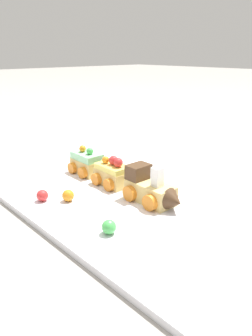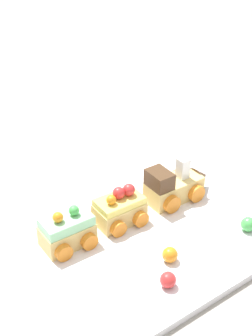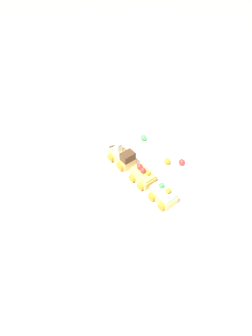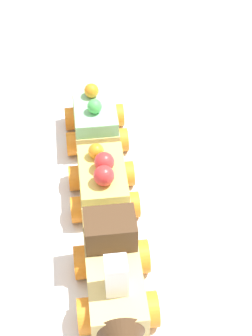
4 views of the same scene
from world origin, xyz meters
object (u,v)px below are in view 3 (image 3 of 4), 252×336
object	(u,v)px
cake_car_lemon	(143,176)
cake_train_locomotive	(121,156)
cake_car_mint	(163,195)
gumball_orange	(167,161)
gumball_green	(143,138)
gumball_red	(182,162)

from	to	relation	value
cake_car_lemon	cake_train_locomotive	bearing A→B (deg)	-0.00
cake_car_mint	cake_train_locomotive	bearing A→B (deg)	0.01
cake_train_locomotive	cake_car_mint	bearing A→B (deg)	-179.99
cake_train_locomotive	gumball_orange	distance (m)	0.16
cake_car_lemon	cake_car_mint	world-z (taller)	same
gumball_green	cake_car_lemon	bearing A→B (deg)	137.72
cake_train_locomotive	gumball_green	xyz separation A→B (m)	(0.03, -0.13, -0.01)
cake_train_locomotive	gumball_red	distance (m)	0.21
cake_car_lemon	gumball_green	distance (m)	0.20
cake_car_lemon	gumball_green	xyz separation A→B (m)	(0.15, -0.14, -0.01)
gumball_red	gumball_green	xyz separation A→B (m)	(0.18, 0.02, 0.00)
cake_train_locomotive	gumball_green	bearing A→B (deg)	-75.32
cake_train_locomotive	cake_car_lemon	size ratio (longest dim) A/B	1.59
cake_car_mint	cake_car_lemon	bearing A→B (deg)	0.03
cake_train_locomotive	cake_car_mint	size ratio (longest dim) A/B	1.59
cake_car_mint	gumball_orange	bearing A→B (deg)	-48.73
cake_car_lemon	cake_car_mint	distance (m)	0.10
cake_car_mint	gumball_red	world-z (taller)	cake_car_mint
gumball_red	gumball_orange	world-z (taller)	same
cake_car_lemon	gumball_red	world-z (taller)	cake_car_lemon
gumball_red	gumball_orange	size ratio (longest dim) A/B	0.98
cake_car_lemon	gumball_orange	bearing A→B (deg)	-86.11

